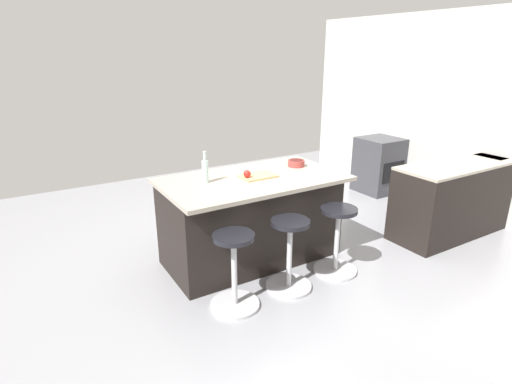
{
  "coord_description": "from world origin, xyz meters",
  "views": [
    {
      "loc": [
        2.37,
        3.27,
        2.15
      ],
      "look_at": [
        0.34,
        -0.08,
        0.79
      ],
      "focal_mm": 28.79,
      "sensor_mm": 36.0,
      "label": 1
    }
  ],
  "objects_px": {
    "fruit_bowl": "(296,163)",
    "stool_middle": "(289,257)",
    "apple_red": "(247,174)",
    "oven_range": "(379,165)",
    "stool_by_window": "(337,242)",
    "kitchen_island": "(251,218)",
    "water_bottle": "(205,170)",
    "stool_near_camera": "(234,273)",
    "cutting_board": "(258,176)"
  },
  "relations": [
    {
      "from": "fruit_bowl",
      "to": "stool_middle",
      "type": "bearing_deg",
      "value": 51.02
    },
    {
      "from": "stool_middle",
      "to": "apple_red",
      "type": "distance_m",
      "value": 0.92
    },
    {
      "from": "oven_range",
      "to": "stool_by_window",
      "type": "height_order",
      "value": "oven_range"
    },
    {
      "from": "oven_range",
      "to": "kitchen_island",
      "type": "height_order",
      "value": "kitchen_island"
    },
    {
      "from": "water_bottle",
      "to": "kitchen_island",
      "type": "bearing_deg",
      "value": 173.61
    },
    {
      "from": "stool_near_camera",
      "to": "fruit_bowl",
      "type": "xyz_separation_m",
      "value": [
        -1.21,
        -0.77,
        0.64
      ]
    },
    {
      "from": "oven_range",
      "to": "fruit_bowl",
      "type": "xyz_separation_m",
      "value": [
        2.25,
        0.83,
        0.54
      ]
    },
    {
      "from": "stool_by_window",
      "to": "stool_near_camera",
      "type": "bearing_deg",
      "value": 0.0
    },
    {
      "from": "stool_by_window",
      "to": "cutting_board",
      "type": "xyz_separation_m",
      "value": [
        0.53,
        -0.65,
        0.61
      ]
    },
    {
      "from": "cutting_board",
      "to": "stool_near_camera",
      "type": "bearing_deg",
      "value": 45.54
    },
    {
      "from": "kitchen_island",
      "to": "stool_by_window",
      "type": "xyz_separation_m",
      "value": [
        -0.58,
        0.7,
        -0.14
      ]
    },
    {
      "from": "oven_range",
      "to": "fruit_bowl",
      "type": "relative_size",
      "value": 4.68
    },
    {
      "from": "oven_range",
      "to": "stool_near_camera",
      "type": "distance_m",
      "value": 3.82
    },
    {
      "from": "stool_near_camera",
      "to": "water_bottle",
      "type": "bearing_deg",
      "value": -97.62
    },
    {
      "from": "stool_by_window",
      "to": "fruit_bowl",
      "type": "bearing_deg",
      "value": -93.31
    },
    {
      "from": "oven_range",
      "to": "kitchen_island",
      "type": "xyz_separation_m",
      "value": [
        2.88,
        0.91,
        0.04
      ]
    },
    {
      "from": "oven_range",
      "to": "water_bottle",
      "type": "distance_m",
      "value": 3.52
    },
    {
      "from": "apple_red",
      "to": "water_bottle",
      "type": "xyz_separation_m",
      "value": [
        0.4,
        -0.12,
        0.06
      ]
    },
    {
      "from": "stool_by_window",
      "to": "apple_red",
      "type": "xyz_separation_m",
      "value": [
        0.67,
        -0.63,
        0.66
      ]
    },
    {
      "from": "stool_near_camera",
      "to": "apple_red",
      "type": "height_order",
      "value": "apple_red"
    },
    {
      "from": "kitchen_island",
      "to": "stool_middle",
      "type": "height_order",
      "value": "kitchen_island"
    },
    {
      "from": "kitchen_island",
      "to": "fruit_bowl",
      "type": "xyz_separation_m",
      "value": [
        -0.63,
        -0.08,
        0.5
      ]
    },
    {
      "from": "kitchen_island",
      "to": "oven_range",
      "type": "bearing_deg",
      "value": -162.53
    },
    {
      "from": "stool_near_camera",
      "to": "cutting_board",
      "type": "distance_m",
      "value": 1.09
    },
    {
      "from": "kitchen_island",
      "to": "water_bottle",
      "type": "bearing_deg",
      "value": -6.39
    },
    {
      "from": "oven_range",
      "to": "stool_by_window",
      "type": "distance_m",
      "value": 2.8
    },
    {
      "from": "stool_near_camera",
      "to": "stool_by_window",
      "type": "bearing_deg",
      "value": 180.0
    },
    {
      "from": "kitchen_island",
      "to": "water_bottle",
      "type": "height_order",
      "value": "water_bottle"
    },
    {
      "from": "stool_middle",
      "to": "fruit_bowl",
      "type": "distance_m",
      "value": 1.18
    },
    {
      "from": "stool_by_window",
      "to": "water_bottle",
      "type": "distance_m",
      "value": 1.49
    },
    {
      "from": "cutting_board",
      "to": "apple_red",
      "type": "bearing_deg",
      "value": 6.31
    },
    {
      "from": "fruit_bowl",
      "to": "water_bottle",
      "type": "bearing_deg",
      "value": 1.19
    },
    {
      "from": "oven_range",
      "to": "kitchen_island",
      "type": "relative_size",
      "value": 0.46
    },
    {
      "from": "stool_near_camera",
      "to": "water_bottle",
      "type": "relative_size",
      "value": 2.23
    },
    {
      "from": "cutting_board",
      "to": "apple_red",
      "type": "height_order",
      "value": "apple_red"
    },
    {
      "from": "oven_range",
      "to": "apple_red",
      "type": "relative_size",
      "value": 11.39
    },
    {
      "from": "kitchen_island",
      "to": "apple_red",
      "type": "relative_size",
      "value": 24.51
    },
    {
      "from": "stool_by_window",
      "to": "cutting_board",
      "type": "bearing_deg",
      "value": -50.63
    },
    {
      "from": "apple_red",
      "to": "fruit_bowl",
      "type": "distance_m",
      "value": 0.73
    },
    {
      "from": "stool_middle",
      "to": "cutting_board",
      "type": "distance_m",
      "value": 0.89
    },
    {
      "from": "stool_near_camera",
      "to": "oven_range",
      "type": "bearing_deg",
      "value": -155.14
    },
    {
      "from": "kitchen_island",
      "to": "cutting_board",
      "type": "bearing_deg",
      "value": 135.17
    },
    {
      "from": "kitchen_island",
      "to": "apple_red",
      "type": "height_order",
      "value": "apple_red"
    },
    {
      "from": "stool_by_window",
      "to": "apple_red",
      "type": "relative_size",
      "value": 9.23
    },
    {
      "from": "stool_near_camera",
      "to": "fruit_bowl",
      "type": "relative_size",
      "value": 3.8
    },
    {
      "from": "stool_near_camera",
      "to": "apple_red",
      "type": "relative_size",
      "value": 9.23
    },
    {
      "from": "oven_range",
      "to": "cutting_board",
      "type": "bearing_deg",
      "value": 18.71
    },
    {
      "from": "water_bottle",
      "to": "stool_near_camera",
      "type": "bearing_deg",
      "value": 82.38
    },
    {
      "from": "kitchen_island",
      "to": "stool_by_window",
      "type": "height_order",
      "value": "kitchen_island"
    },
    {
      "from": "stool_middle",
      "to": "apple_red",
      "type": "xyz_separation_m",
      "value": [
        0.09,
        -0.63,
        0.66
      ]
    }
  ]
}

